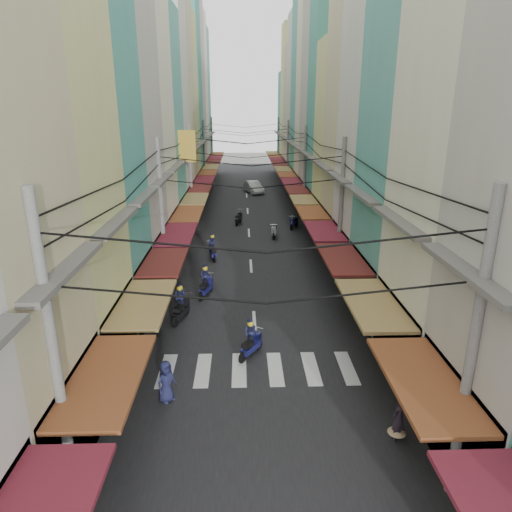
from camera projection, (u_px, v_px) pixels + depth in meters
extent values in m
plane|color=slate|center=(253.00, 305.00, 23.37)|extent=(160.00, 160.00, 0.00)
cube|color=black|center=(248.00, 216.00, 42.35)|extent=(10.00, 80.00, 0.02)
cube|color=gray|center=(178.00, 216.00, 42.15)|extent=(3.00, 80.00, 0.06)
cube|color=gray|center=(317.00, 215.00, 42.53)|extent=(3.00, 80.00, 0.06)
cube|color=silver|center=(167.00, 371.00, 17.56)|extent=(0.55, 2.40, 0.01)
cube|color=silver|center=(203.00, 370.00, 17.61)|extent=(0.55, 2.40, 0.01)
cube|color=silver|center=(239.00, 369.00, 17.65)|extent=(0.55, 2.40, 0.01)
cube|color=silver|center=(275.00, 369.00, 17.69)|extent=(0.55, 2.40, 0.01)
cube|color=silver|center=(311.00, 368.00, 17.73)|extent=(0.55, 2.40, 0.01)
cube|color=silver|center=(347.00, 368.00, 17.77)|extent=(0.55, 2.40, 0.01)
cube|color=black|center=(56.00, 423.00, 12.29)|extent=(1.20, 4.53, 3.20)
cube|color=brown|center=(107.00, 377.00, 11.89)|extent=(1.80, 4.34, 0.12)
cube|color=#595651|center=(67.00, 269.00, 10.93)|extent=(0.50, 4.24, 0.15)
cube|color=#C5C67C|center=(10.00, 165.00, 14.71)|extent=(6.00, 4.70, 15.81)
cube|color=black|center=(106.00, 338.00, 16.76)|extent=(1.20, 4.52, 3.20)
cube|color=olive|center=(144.00, 303.00, 16.36)|extent=(1.80, 4.33, 0.12)
cube|color=#595651|center=(117.00, 222.00, 15.40)|extent=(0.50, 4.23, 0.15)
cube|color=teal|center=(57.00, 109.00, 18.44)|extent=(6.00, 4.30, 19.25)
cube|color=black|center=(133.00, 291.00, 21.03)|extent=(1.20, 4.13, 3.20)
cube|color=#581D19|center=(164.00, 262.00, 20.63)|extent=(1.80, 3.96, 0.12)
cube|color=#595651|center=(144.00, 197.00, 19.67)|extent=(0.50, 3.87, 0.15)
cube|color=#AAA69B|center=(91.00, 90.00, 22.66)|extent=(6.00, 5.14, 20.93)
cube|color=black|center=(152.00, 259.00, 25.51)|extent=(1.20, 4.94, 3.20)
cube|color=maroon|center=(178.00, 234.00, 25.11)|extent=(1.80, 4.73, 0.12)
cube|color=#595651|center=(162.00, 180.00, 24.16)|extent=(0.50, 4.63, 0.15)
cube|color=beige|center=(120.00, 123.00, 28.00)|extent=(6.00, 4.95, 17.43)
cube|color=black|center=(166.00, 234.00, 30.30)|extent=(1.20, 4.75, 3.20)
cube|color=brown|center=(188.00, 214.00, 29.90)|extent=(1.80, 4.56, 0.12)
cube|color=#595651|center=(175.00, 168.00, 28.95)|extent=(0.50, 4.46, 0.15)
cube|color=teal|center=(138.00, 129.00, 32.89)|extent=(6.00, 4.99, 16.32)
cube|color=black|center=(176.00, 217.00, 35.02)|extent=(1.20, 4.80, 3.20)
cube|color=olive|center=(195.00, 199.00, 34.63)|extent=(1.80, 4.60, 0.12)
cube|color=#595651|center=(185.00, 159.00, 33.67)|extent=(0.50, 4.50, 0.15)
cube|color=beige|center=(148.00, 83.00, 36.44)|extent=(6.00, 4.65, 22.87)
cube|color=black|center=(184.00, 204.00, 39.60)|extent=(1.20, 4.46, 3.20)
cube|color=#581D19|center=(200.00, 188.00, 39.20)|extent=(1.80, 4.27, 0.12)
cube|color=#595651|center=(191.00, 153.00, 38.24)|extent=(0.50, 4.18, 0.15)
cube|color=#C1B588|center=(159.00, 99.00, 41.33)|extent=(6.00, 4.89, 20.58)
cube|color=black|center=(190.00, 194.00, 44.12)|extent=(1.20, 4.70, 3.20)
cube|color=maroon|center=(205.00, 180.00, 43.73)|extent=(1.80, 4.50, 0.12)
cube|color=#595651|center=(197.00, 148.00, 42.77)|extent=(0.50, 4.40, 0.15)
cube|color=#C5C67C|center=(167.00, 111.00, 46.13)|extent=(6.00, 4.52, 18.44)
cube|color=black|center=(194.00, 186.00, 48.59)|extent=(1.20, 4.34, 3.20)
cube|color=brown|center=(208.00, 173.00, 48.19)|extent=(1.80, 4.16, 0.12)
cube|color=#595651|center=(201.00, 144.00, 47.23)|extent=(0.50, 4.07, 0.15)
cube|color=teal|center=(174.00, 100.00, 50.40)|extent=(6.00, 5.20, 20.63)
cube|color=black|center=(198.00, 179.00, 53.20)|extent=(1.20, 4.99, 3.20)
cube|color=olive|center=(211.00, 167.00, 52.80)|extent=(1.80, 4.78, 0.12)
cube|color=#595651|center=(204.00, 140.00, 51.84)|extent=(0.50, 4.68, 0.15)
cube|color=#AAA69B|center=(179.00, 87.00, 54.72)|extent=(6.00, 4.94, 23.70)
cube|color=black|center=(202.00, 173.00, 58.01)|extent=(1.20, 4.74, 3.20)
cube|color=#581D19|center=(213.00, 162.00, 57.61)|extent=(1.80, 4.55, 0.12)
cube|color=#595651|center=(207.00, 137.00, 56.65)|extent=(0.50, 4.45, 0.15)
cube|color=beige|center=(184.00, 99.00, 59.83)|extent=(6.00, 4.96, 21.12)
cube|color=black|center=(205.00, 168.00, 62.70)|extent=(1.20, 4.76, 3.20)
cube|color=maroon|center=(216.00, 158.00, 62.31)|extent=(1.80, 4.56, 0.12)
cube|color=#595651|center=(210.00, 135.00, 61.35)|extent=(0.50, 4.46, 0.15)
cube|color=teal|center=(189.00, 104.00, 64.76)|extent=(6.00, 5.04, 19.90)
cube|color=black|center=(207.00, 164.00, 67.45)|extent=(1.20, 4.84, 3.20)
cube|color=brown|center=(217.00, 154.00, 67.06)|extent=(1.80, 4.64, 0.12)
cube|color=#595651|center=(212.00, 133.00, 66.10)|extent=(0.50, 4.54, 0.15)
cube|color=#544313|center=(187.00, 146.00, 32.44)|extent=(1.20, 0.40, 2.20)
cube|color=black|center=(473.00, 425.00, 12.21)|extent=(1.20, 4.54, 3.20)
cube|color=brown|center=(423.00, 381.00, 11.73)|extent=(1.80, 4.35, 0.12)
cube|color=#595651|center=(465.00, 271.00, 10.81)|extent=(0.50, 4.25, 0.15)
cube|color=black|center=(409.00, 338.00, 16.81)|extent=(1.20, 4.78, 3.20)
cube|color=olive|center=(372.00, 303.00, 16.33)|extent=(1.80, 4.58, 0.12)
cube|color=#595651|center=(398.00, 222.00, 15.41)|extent=(0.50, 4.48, 0.15)
cube|color=teal|center=(438.00, 159.00, 19.77)|extent=(6.00, 5.03, 15.08)
cube|color=black|center=(372.00, 286.00, 21.56)|extent=(1.20, 4.83, 3.20)
cube|color=#581D19|center=(343.00, 259.00, 21.08)|extent=(1.80, 4.63, 0.12)
cube|color=#595651|center=(361.00, 194.00, 20.16)|extent=(0.50, 4.53, 0.15)
cube|color=beige|center=(407.00, 83.00, 23.40)|extent=(6.00, 4.79, 21.66)
cube|color=black|center=(349.00, 254.00, 26.23)|extent=(1.20, 4.60, 3.20)
cube|color=maroon|center=(324.00, 231.00, 25.74)|extent=(1.80, 4.41, 0.12)
cube|color=#595651|center=(339.00, 178.00, 24.82)|extent=(0.50, 4.31, 0.15)
cube|color=#C1B588|center=(380.00, 95.00, 27.97)|extent=(6.00, 4.52, 20.74)
cube|color=black|center=(333.00, 233.00, 30.65)|extent=(1.20, 4.34, 3.20)
cube|color=brown|center=(312.00, 213.00, 30.16)|extent=(1.80, 4.16, 0.12)
cube|color=#595651|center=(324.00, 167.00, 29.24)|extent=(0.50, 4.07, 0.15)
cube|color=#C5C67C|center=(359.00, 144.00, 33.11)|extent=(6.00, 4.12, 14.13)
cube|color=black|center=(323.00, 218.00, 34.75)|extent=(1.20, 3.96, 3.20)
cube|color=olive|center=(304.00, 200.00, 34.27)|extent=(1.80, 3.79, 0.12)
cube|color=#595651|center=(314.00, 159.00, 33.35)|extent=(0.50, 3.71, 0.15)
cube|color=teal|center=(347.00, 117.00, 36.60)|extent=(6.00, 4.40, 17.68)
cube|color=black|center=(314.00, 206.00, 38.80)|extent=(1.20, 4.23, 3.20)
cube|color=#581D19|center=(297.00, 190.00, 38.31)|extent=(1.80, 4.05, 0.12)
cube|color=#595651|center=(306.00, 154.00, 37.39)|extent=(0.50, 3.96, 0.15)
cube|color=#AAA69B|center=(338.00, 87.00, 40.12)|extent=(6.00, 4.64, 22.59)
cube|color=black|center=(307.00, 196.00, 43.09)|extent=(1.20, 4.45, 3.20)
cube|color=maroon|center=(291.00, 181.00, 42.60)|extent=(1.80, 4.26, 0.12)
cube|color=#595651|center=(299.00, 149.00, 41.68)|extent=(0.50, 4.17, 0.15)
cube|color=beige|center=(328.00, 96.00, 44.43)|extent=(6.00, 4.00, 21.25)
cube|color=black|center=(301.00, 188.00, 47.19)|extent=(1.20, 3.84, 3.20)
cube|color=brown|center=(287.00, 175.00, 46.70)|extent=(1.80, 3.68, 0.12)
cube|color=#595651|center=(294.00, 145.00, 45.78)|extent=(0.50, 3.60, 0.15)
cube|color=teal|center=(321.00, 92.00, 48.53)|extent=(6.00, 5.01, 22.33)
cube|color=black|center=(296.00, 181.00, 51.46)|extent=(1.20, 4.81, 3.20)
cube|color=olive|center=(283.00, 169.00, 50.98)|extent=(1.80, 4.61, 0.12)
cube|color=#595651|center=(289.00, 141.00, 50.06)|extent=(0.50, 4.51, 0.15)
cube|color=beige|center=(313.00, 105.00, 53.69)|extent=(6.00, 5.00, 19.71)
cube|color=black|center=(291.00, 175.00, 56.21)|extent=(1.20, 4.80, 3.20)
cube|color=#581D19|center=(280.00, 164.00, 55.73)|extent=(1.80, 4.60, 0.12)
cube|color=#595651|center=(285.00, 138.00, 54.81)|extent=(0.50, 4.50, 0.15)
cube|color=#C1B588|center=(308.00, 116.00, 58.56)|extent=(6.00, 4.32, 16.86)
cube|color=black|center=(288.00, 170.00, 60.63)|extent=(1.20, 4.15, 3.20)
cube|color=maroon|center=(277.00, 159.00, 60.15)|extent=(1.80, 3.97, 0.12)
cube|color=#595651|center=(282.00, 136.00, 59.23)|extent=(0.50, 3.89, 0.15)
cube|color=#C5C67C|center=(304.00, 104.00, 62.18)|extent=(6.00, 4.33, 19.96)
cube|color=black|center=(285.00, 166.00, 64.74)|extent=(1.20, 4.16, 3.20)
cube|color=brown|center=(274.00, 156.00, 64.26)|extent=(1.80, 3.99, 0.12)
cube|color=#595651|center=(279.00, 134.00, 63.33)|extent=(0.50, 3.90, 0.15)
cube|color=teal|center=(299.00, 124.00, 67.43)|extent=(6.00, 4.88, 14.34)
cube|color=black|center=(282.00, 162.00, 69.11)|extent=(1.20, 4.68, 3.20)
cube|color=olive|center=(272.00, 153.00, 68.63)|extent=(1.80, 4.49, 0.12)
cube|color=#595651|center=(277.00, 132.00, 67.70)|extent=(0.50, 4.39, 0.15)
cylinder|color=gray|center=(55.00, 362.00, 10.55)|extent=(0.26, 0.26, 8.20)
cylinder|color=gray|center=(472.00, 355.00, 10.84)|extent=(0.26, 0.26, 8.20)
cylinder|color=gray|center=(162.00, 215.00, 24.79)|extent=(0.26, 0.26, 8.20)
cylinder|color=gray|center=(341.00, 213.00, 25.08)|extent=(0.26, 0.26, 8.20)
cylinder|color=gray|center=(191.00, 175.00, 39.03)|extent=(0.26, 0.26, 8.20)
cylinder|color=gray|center=(305.00, 174.00, 39.31)|extent=(0.26, 0.26, 8.20)
cylinder|color=gray|center=(204.00, 156.00, 53.26)|extent=(0.26, 0.26, 8.20)
cylinder|color=gray|center=(288.00, 156.00, 53.55)|extent=(0.26, 0.26, 8.20)
cylinder|color=gray|center=(212.00, 146.00, 67.50)|extent=(0.26, 0.26, 8.20)
cylinder|color=gray|center=(278.00, 146.00, 67.79)|extent=(0.26, 0.26, 8.20)
imported|color=silver|center=(253.00, 193.00, 53.53)|extent=(5.15, 3.22, 1.70)
imported|color=black|center=(358.00, 298.00, 24.21)|extent=(1.50, 0.96, 0.97)
cylinder|color=black|center=(183.00, 309.00, 22.27)|extent=(0.10, 0.54, 0.54)
cylinder|color=black|center=(179.00, 322.00, 20.99)|extent=(0.10, 0.54, 0.54)
cube|color=black|center=(181.00, 312.00, 21.58)|extent=(0.35, 1.19, 0.29)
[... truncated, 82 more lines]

